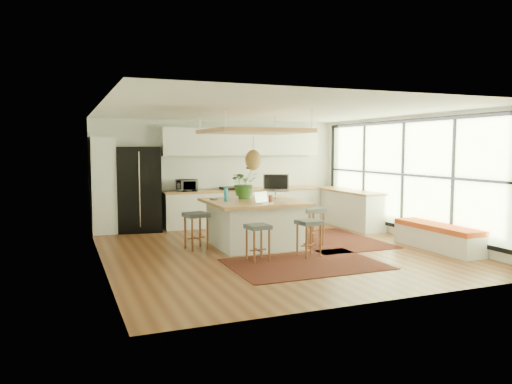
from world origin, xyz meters
name	(u,v)px	position (x,y,z in m)	size (l,w,h in m)	color
floor	(275,249)	(0.00, 0.00, 0.00)	(7.00, 7.00, 0.00)	brown
ceiling	(275,111)	(0.00, 0.00, 2.70)	(7.00, 7.00, 0.00)	white
wall_back	(220,173)	(0.00, 3.50, 1.35)	(6.50, 6.50, 0.00)	white
wall_front	(387,198)	(0.00, -3.50, 1.35)	(6.50, 6.50, 0.00)	white
wall_left	(100,186)	(-3.25, 0.00, 1.35)	(7.00, 7.00, 0.00)	white
wall_right	(411,177)	(3.25, 0.00, 1.35)	(7.00, 7.00, 0.00)	white
window_wall	(409,175)	(3.22, 0.00, 1.40)	(0.10, 6.20, 2.60)	black
pantry	(103,185)	(-2.95, 3.18, 1.12)	(0.55, 0.60, 2.25)	white
back_counter_base	(244,208)	(0.55, 3.18, 0.44)	(4.20, 0.60, 0.88)	white
back_counter_top	(244,190)	(0.55, 3.18, 0.90)	(4.24, 0.64, 0.05)	#A96D3C
backsplash	(240,172)	(0.55, 3.48, 1.35)	(4.20, 0.02, 0.80)	white
upper_cabinets	(242,142)	(0.55, 3.32, 2.15)	(4.20, 0.34, 0.70)	white
range	(235,206)	(0.30, 3.18, 0.50)	(0.76, 0.62, 1.00)	#A5A5AA
right_counter_base	(347,209)	(2.93, 2.00, 0.44)	(0.60, 2.50, 0.88)	white
right_counter_top	(348,191)	(2.93, 2.00, 0.90)	(0.64, 2.54, 0.05)	#A96D3C
window_bench	(437,237)	(2.95, -1.20, 0.25)	(0.52, 2.00, 0.50)	white
ceiling_panel	(253,145)	(-0.30, 0.40, 2.05)	(1.86, 1.86, 0.80)	#A96D3C
rug_near	(305,264)	(-0.02, -1.31, 0.01)	(2.60, 1.80, 0.01)	black
rug_right	(331,240)	(1.53, 0.43, 0.01)	(1.80, 2.60, 0.01)	black
fridge	(140,193)	(-2.12, 3.15, 0.93)	(1.00, 0.79, 2.02)	black
island	(254,223)	(-0.25, 0.49, 0.47)	(1.85, 1.85, 0.93)	#A96D3C
stool_near_left	(258,241)	(-0.69, -0.80, 0.35)	(0.39, 0.39, 0.65)	#454A4C
stool_near_right	(309,238)	(0.31, -0.81, 0.35)	(0.40, 0.40, 0.67)	#454A4C
stool_right_front	(311,228)	(0.88, 0.14, 0.35)	(0.45, 0.45, 0.77)	#454A4C
stool_right_back	(292,221)	(0.91, 1.09, 0.35)	(0.41, 0.41, 0.69)	#454A4C
stool_left_side	(196,231)	(-1.43, 0.61, 0.35)	(0.43, 0.43, 0.72)	#454A4C
laptop	(265,197)	(-0.24, -0.04, 1.05)	(0.31, 0.33, 0.23)	#A5A5AA
monitor	(276,186)	(0.38, 0.82, 1.19)	(0.56, 0.20, 0.52)	#A5A5AA
microwave	(187,184)	(-0.99, 3.13, 1.10)	(0.53, 0.29, 0.36)	#A5A5AA
island_plant	(244,186)	(-0.29, 0.94, 1.19)	(0.61, 0.67, 0.53)	#1E4C19
island_bowl	(214,199)	(-0.97, 0.90, 0.96)	(0.21, 0.21, 0.05)	white
island_bottle_0	(226,196)	(-0.80, 0.59, 1.03)	(0.07, 0.07, 0.19)	#309CC3
island_bottle_1	(238,197)	(-0.65, 0.34, 1.03)	(0.07, 0.07, 0.19)	white
island_bottle_2	(271,197)	(0.00, 0.19, 1.03)	(0.07, 0.07, 0.19)	#9B4A33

